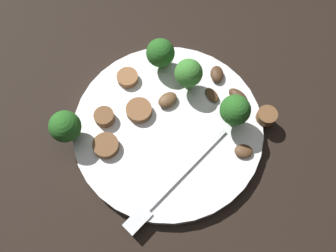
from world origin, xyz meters
The scene contains 17 objects.
ground_plane centered at (0.00, 0.00, 0.00)m, with size 1.40×1.40×0.00m, color black.
plate centered at (0.00, 0.00, 0.01)m, with size 0.26×0.26×0.02m, color white.
fork centered at (0.06, 0.06, 0.02)m, with size 0.18×0.02×0.00m.
broccoli_floret_0 centered at (-0.06, -0.07, 0.05)m, with size 0.04×0.04×0.05m.
broccoli_floret_1 centered at (0.10, -0.09, 0.05)m, with size 0.04×0.04×0.05m.
broccoli_floret_2 centered at (-0.06, -0.02, 0.05)m, with size 0.04×0.04×0.05m.
broccoli_floret_3 centered at (-0.06, 0.06, 0.05)m, with size 0.04×0.04×0.06m.
sausage_slice_0 centered at (-0.10, 0.09, 0.02)m, with size 0.03×0.03×0.01m, color brown.
sausage_slice_1 centered at (0.05, -0.07, 0.02)m, with size 0.03×0.03×0.01m, color brown.
sausage_slice_2 centered at (-0.02, -0.09, 0.02)m, with size 0.03×0.03×0.01m, color brown.
sausage_slice_3 centered at (0.08, -0.04, 0.02)m, with size 0.03×0.03×0.01m, color brown.
sausage_slice_4 centered at (0.01, -0.04, 0.02)m, with size 0.04×0.04×0.01m, color brown.
mushroom_1 centered at (-0.04, 0.10, 0.02)m, with size 0.02×0.02×0.01m, color #4C331E.
mushroom_2 centered at (-0.03, -0.02, 0.02)m, with size 0.03×0.02×0.01m, color brown.
mushroom_3 centered at (-0.07, 0.02, 0.02)m, with size 0.03×0.01×0.01m, color #4C331E.
mushroom_4 centered at (-0.10, 0.05, 0.02)m, with size 0.03×0.02×0.01m, color #422B19.
mushroom_5 centered at (-0.10, 0.00, 0.02)m, with size 0.03×0.02×0.01m, color #422B19.
Camera 1 is at (0.14, 0.13, 0.46)m, focal length 38.56 mm.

